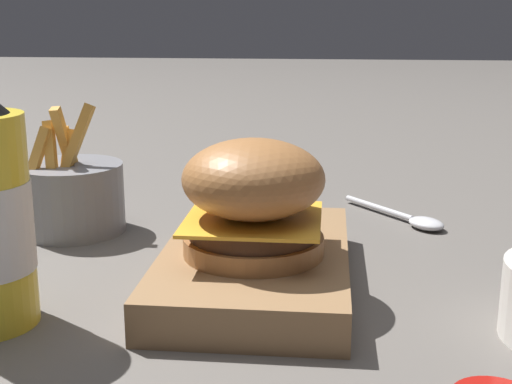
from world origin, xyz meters
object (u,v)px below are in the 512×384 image
at_px(serving_board, 256,266).
at_px(spoon, 414,220).
at_px(fries_basket, 71,196).
at_px(burger, 253,198).

height_order(serving_board, spoon, serving_board).
height_order(fries_basket, spoon, fries_basket).
bearing_deg(burger, serving_board, 179.35).
distance_m(burger, spoon, 0.28).
bearing_deg(fries_basket, serving_board, 57.95).
bearing_deg(spoon, serving_board, -78.44).
height_order(burger, fries_basket, fries_basket).
distance_m(serving_board, fries_basket, 0.26).
height_order(burger, spoon, burger).
distance_m(serving_board, burger, 0.07).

